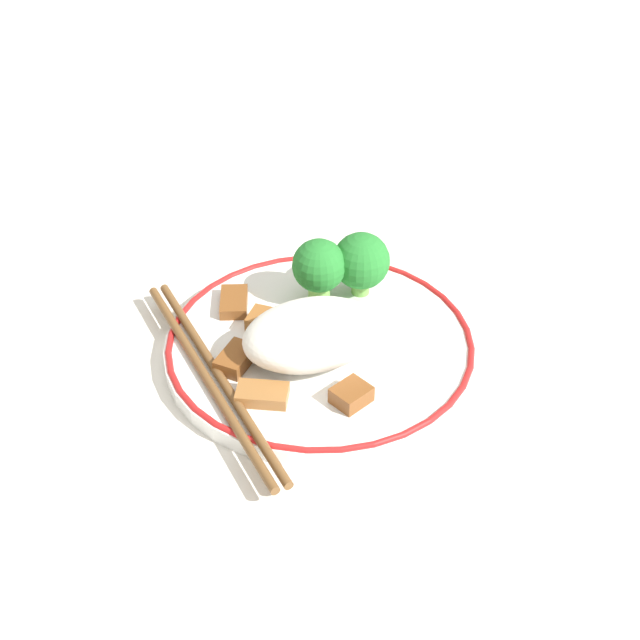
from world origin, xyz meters
The scene contains 11 objects.
ground_plane centered at (0.00, 0.00, 0.00)m, with size 3.00×3.00×0.00m, color silver.
plate centered at (0.00, 0.00, 0.01)m, with size 0.23×0.23×0.01m.
rice_mound centered at (-0.01, -0.02, 0.03)m, with size 0.10×0.07×0.04m.
broccoli_back_left centered at (0.05, 0.05, 0.04)m, with size 0.04×0.04×0.05m.
broccoli_back_center centered at (0.02, 0.05, 0.04)m, with size 0.04×0.04×0.05m.
meat_near_front centered at (-0.03, 0.02, 0.02)m, with size 0.04×0.04×0.01m.
meat_near_left centered at (0.00, -0.07, 0.02)m, with size 0.03×0.03×0.01m.
meat_near_right centered at (-0.06, -0.05, 0.02)m, with size 0.04×0.03×0.01m.
meat_near_back centered at (-0.05, 0.06, 0.02)m, with size 0.03×0.04×0.01m.
meat_on_rice_edge centered at (-0.07, -0.01, 0.02)m, with size 0.04×0.04×0.01m.
chopsticks centered at (-0.08, -0.02, 0.02)m, with size 0.05×0.23×0.01m.
Camera 1 is at (-0.16, -0.48, 0.43)m, focal length 50.00 mm.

